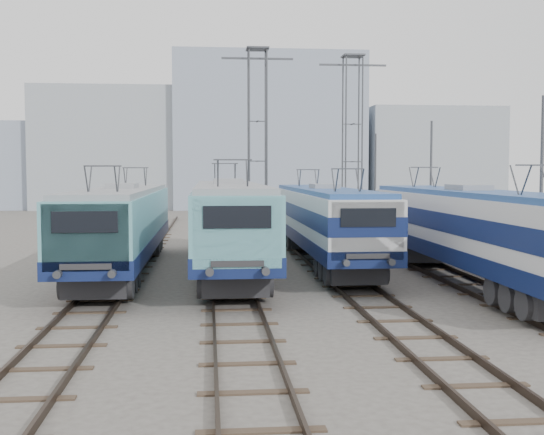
{
  "coord_description": "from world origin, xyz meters",
  "views": [
    {
      "loc": [
        -3.1,
        -21.04,
        4.34
      ],
      "look_at": [
        -0.48,
        7.0,
        2.44
      ],
      "focal_mm": 45.0,
      "sensor_mm": 36.0,
      "label": 1
    }
  ],
  "objects_px": {
    "mast_front": "(541,195)",
    "mast_rear": "(375,184)",
    "catenary_tower_east": "(352,137)",
    "locomotive_center_right": "(325,217)",
    "mast_mid": "(431,188)",
    "catenary_tower_west": "(257,135)",
    "locomotive_far_left": "(122,222)",
    "locomotive_far_right": "(470,226)",
    "locomotive_center_left": "(228,218)"
  },
  "relations": [
    {
      "from": "mast_front",
      "to": "mast_rear",
      "type": "height_order",
      "value": "same"
    },
    {
      "from": "catenary_tower_east",
      "to": "locomotive_center_right",
      "type": "bearing_deg",
      "value": -106.85
    },
    {
      "from": "catenary_tower_east",
      "to": "mast_rear",
      "type": "height_order",
      "value": "catenary_tower_east"
    },
    {
      "from": "mast_mid",
      "to": "mast_front",
      "type": "bearing_deg",
      "value": -90.0
    },
    {
      "from": "catenary_tower_west",
      "to": "catenary_tower_east",
      "type": "height_order",
      "value": "same"
    },
    {
      "from": "catenary_tower_west",
      "to": "mast_mid",
      "type": "height_order",
      "value": "catenary_tower_west"
    },
    {
      "from": "catenary_tower_east",
      "to": "mast_front",
      "type": "height_order",
      "value": "catenary_tower_east"
    },
    {
      "from": "catenary_tower_west",
      "to": "mast_front",
      "type": "height_order",
      "value": "catenary_tower_west"
    },
    {
      "from": "catenary_tower_east",
      "to": "mast_mid",
      "type": "xyz_separation_m",
      "value": [
        2.1,
        -10.0,
        -3.14
      ]
    },
    {
      "from": "locomotive_center_right",
      "to": "catenary_tower_west",
      "type": "distance_m",
      "value": 13.01
    },
    {
      "from": "mast_rear",
      "to": "locomotive_far_left",
      "type": "bearing_deg",
      "value": -130.71
    },
    {
      "from": "catenary_tower_west",
      "to": "mast_rear",
      "type": "xyz_separation_m",
      "value": [
        8.6,
        4.0,
        -3.14
      ]
    },
    {
      "from": "mast_front",
      "to": "mast_mid",
      "type": "xyz_separation_m",
      "value": [
        0.0,
        12.0,
        0.0
      ]
    },
    {
      "from": "locomotive_far_right",
      "to": "mast_rear",
      "type": "bearing_deg",
      "value": 85.22
    },
    {
      "from": "mast_rear",
      "to": "mast_mid",
      "type": "bearing_deg",
      "value": -90.0
    },
    {
      "from": "locomotive_far_right",
      "to": "mast_front",
      "type": "distance_m",
      "value": 2.9
    },
    {
      "from": "mast_front",
      "to": "mast_rear",
      "type": "bearing_deg",
      "value": 90.0
    },
    {
      "from": "locomotive_far_right",
      "to": "mast_mid",
      "type": "xyz_separation_m",
      "value": [
        1.85,
        10.14,
        1.22
      ]
    },
    {
      "from": "locomotive_far_left",
      "to": "mast_rear",
      "type": "xyz_separation_m",
      "value": [
        15.35,
        17.84,
        1.28
      ]
    },
    {
      "from": "catenary_tower_west",
      "to": "locomotive_far_right",
      "type": "bearing_deg",
      "value": -69.59
    },
    {
      "from": "locomotive_center_left",
      "to": "catenary_tower_west",
      "type": "relative_size",
      "value": 1.56
    },
    {
      "from": "locomotive_far_right",
      "to": "catenary_tower_west",
      "type": "height_order",
      "value": "catenary_tower_west"
    },
    {
      "from": "locomotive_center_right",
      "to": "catenary_tower_east",
      "type": "xyz_separation_m",
      "value": [
        4.25,
        14.03,
        4.41
      ]
    },
    {
      "from": "catenary_tower_east",
      "to": "mast_mid",
      "type": "distance_m",
      "value": 10.69
    },
    {
      "from": "locomotive_center_right",
      "to": "mast_rear",
      "type": "xyz_separation_m",
      "value": [
        6.35,
        16.03,
        1.26
      ]
    },
    {
      "from": "catenary_tower_west",
      "to": "catenary_tower_east",
      "type": "relative_size",
      "value": 1.0
    },
    {
      "from": "locomotive_far_left",
      "to": "locomotive_center_left",
      "type": "xyz_separation_m",
      "value": [
        4.5,
        0.17,
        0.1
      ]
    },
    {
      "from": "locomotive_center_left",
      "to": "mast_front",
      "type": "xyz_separation_m",
      "value": [
        10.85,
        -6.33,
        1.18
      ]
    },
    {
      "from": "catenary_tower_east",
      "to": "locomotive_far_right",
      "type": "bearing_deg",
      "value": -89.29
    },
    {
      "from": "locomotive_far_left",
      "to": "mast_front",
      "type": "distance_m",
      "value": 16.59
    },
    {
      "from": "locomotive_far_right",
      "to": "mast_front",
      "type": "relative_size",
      "value": 2.55
    },
    {
      "from": "locomotive_center_right",
      "to": "mast_front",
      "type": "relative_size",
      "value": 2.5
    },
    {
      "from": "catenary_tower_west",
      "to": "catenary_tower_east",
      "type": "xyz_separation_m",
      "value": [
        6.5,
        2.0,
        0.0
      ]
    },
    {
      "from": "catenary_tower_west",
      "to": "mast_mid",
      "type": "bearing_deg",
      "value": -42.93
    },
    {
      "from": "locomotive_center_left",
      "to": "mast_mid",
      "type": "relative_size",
      "value": 2.67
    },
    {
      "from": "locomotive_far_left",
      "to": "locomotive_center_right",
      "type": "relative_size",
      "value": 1.02
    },
    {
      "from": "catenary_tower_east",
      "to": "locomotive_far_left",
      "type": "bearing_deg",
      "value": -129.92
    },
    {
      "from": "locomotive_center_left",
      "to": "locomotive_center_right",
      "type": "relative_size",
      "value": 1.07
    },
    {
      "from": "mast_front",
      "to": "mast_mid",
      "type": "bearing_deg",
      "value": 90.0
    },
    {
      "from": "locomotive_center_left",
      "to": "locomotive_center_right",
      "type": "bearing_deg",
      "value": 19.96
    },
    {
      "from": "locomotive_center_left",
      "to": "mast_mid",
      "type": "height_order",
      "value": "mast_mid"
    },
    {
      "from": "locomotive_far_right",
      "to": "mast_mid",
      "type": "bearing_deg",
      "value": 79.66
    },
    {
      "from": "locomotive_center_left",
      "to": "catenary_tower_west",
      "type": "bearing_deg",
      "value": 80.65
    },
    {
      "from": "locomotive_center_right",
      "to": "mast_mid",
      "type": "xyz_separation_m",
      "value": [
        6.35,
        4.03,
        1.26
      ]
    },
    {
      "from": "locomotive_center_left",
      "to": "mast_mid",
      "type": "distance_m",
      "value": 12.3
    },
    {
      "from": "mast_front",
      "to": "locomotive_center_left",
      "type": "bearing_deg",
      "value": 149.72
    },
    {
      "from": "locomotive_far_right",
      "to": "catenary_tower_west",
      "type": "xyz_separation_m",
      "value": [
        -6.75,
        18.14,
        4.36
      ]
    },
    {
      "from": "locomotive_center_left",
      "to": "mast_rear",
      "type": "xyz_separation_m",
      "value": [
        10.85,
        17.67,
        1.18
      ]
    },
    {
      "from": "locomotive_center_left",
      "to": "locomotive_center_right",
      "type": "xyz_separation_m",
      "value": [
        4.5,
        1.63,
        -0.09
      ]
    },
    {
      "from": "mast_mid",
      "to": "mast_rear",
      "type": "xyz_separation_m",
      "value": [
        0.0,
        12.0,
        0.0
      ]
    }
  ]
}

